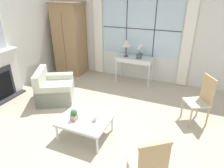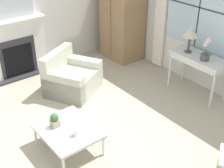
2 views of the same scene
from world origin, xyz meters
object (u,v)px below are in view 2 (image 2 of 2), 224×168
(console_table, at_px, (199,61))
(potted_orchid, at_px, (206,51))
(fireplace, at_px, (15,45))
(armchair_upholstered, at_px, (72,79))
(coffee_table, at_px, (68,131))
(potted_plant_small, at_px, (55,120))
(table_lamp, at_px, (190,33))
(pillar_candle, at_px, (76,133))
(armoire, at_px, (122,11))

(console_table, bearing_deg, potted_orchid, -22.83)
(fireplace, xyz_separation_m, armchair_upholstered, (1.31, 0.56, -0.44))
(coffee_table, xyz_separation_m, potted_plant_small, (-0.16, -0.12, 0.16))
(coffee_table, bearing_deg, potted_plant_small, -143.18)
(table_lamp, bearing_deg, potted_orchid, -4.32)
(potted_orchid, height_order, armchair_upholstered, potted_orchid)
(coffee_table, bearing_deg, table_lamp, 93.39)
(armchair_upholstered, relative_size, coffee_table, 1.31)
(fireplace, height_order, pillar_candle, fireplace)
(potted_orchid, distance_m, armchair_upholstered, 2.61)
(armoire, relative_size, coffee_table, 2.42)
(fireplace, relative_size, table_lamp, 4.17)
(console_table, height_order, coffee_table, console_table)
(armoire, bearing_deg, fireplace, -105.15)
(console_table, bearing_deg, potted_plant_small, -94.91)
(coffee_table, distance_m, potted_plant_small, 0.25)
(potted_plant_small, bearing_deg, armoire, 123.90)
(armchair_upholstered, distance_m, coffee_table, 1.75)
(fireplace, xyz_separation_m, potted_orchid, (3.02, 2.40, 0.25))
(armchair_upholstered, height_order, pillar_candle, armchair_upholstered)
(armchair_upholstered, bearing_deg, potted_orchid, 47.10)
(fireplace, distance_m, table_lamp, 3.59)
(coffee_table, height_order, potted_plant_small, potted_plant_small)
(potted_plant_small, bearing_deg, potted_orchid, 82.09)
(pillar_candle, bearing_deg, armoire, 129.85)
(armchair_upholstered, bearing_deg, potted_plant_small, -39.77)
(armoire, distance_m, coffee_table, 3.60)
(potted_orchid, bearing_deg, console_table, 157.17)
(armoire, xyz_separation_m, potted_orchid, (2.37, 0.00, -0.19))
(fireplace, xyz_separation_m, table_lamp, (2.60, 2.43, 0.47))
(console_table, relative_size, table_lamp, 2.20)
(armoire, distance_m, table_lamp, 1.95)
(console_table, relative_size, potted_plant_small, 4.92)
(fireplace, distance_m, potted_plant_small, 2.67)
(potted_orchid, bearing_deg, fireplace, -141.54)
(potted_orchid, bearing_deg, table_lamp, 175.68)
(armoire, xyz_separation_m, armchair_upholstered, (0.66, -1.84, -0.87))
(pillar_candle, bearing_deg, coffee_table, -178.47)
(coffee_table, bearing_deg, pillar_candle, 1.53)
(table_lamp, relative_size, coffee_table, 0.53)
(table_lamp, xyz_separation_m, potted_orchid, (0.42, -0.03, -0.22))
(armchair_upholstered, xyz_separation_m, coffee_table, (1.46, -0.97, 0.08))
(console_table, bearing_deg, coffee_table, -92.00)
(potted_orchid, distance_m, potted_plant_small, 2.99)
(armchair_upholstered, bearing_deg, console_table, 50.65)
(armoire, bearing_deg, coffee_table, -52.91)
(fireplace, relative_size, pillar_candle, 16.82)
(fireplace, xyz_separation_m, potted_plant_small, (2.61, -0.53, -0.20))
(fireplace, relative_size, potted_orchid, 4.72)
(table_lamp, xyz_separation_m, coffee_table, (0.17, -2.84, -0.82))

